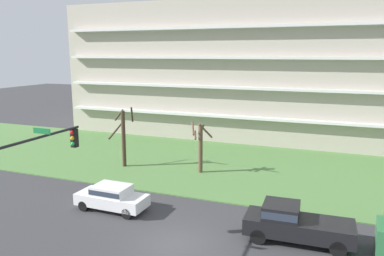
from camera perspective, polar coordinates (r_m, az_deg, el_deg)
ground at (r=20.18m, az=-2.59°, el=-16.93°), size 160.00×160.00×0.00m
grass_lawn_strip at (r=32.52m, az=7.54°, el=-5.86°), size 80.00×16.00×0.08m
apartment_building at (r=44.98m, az=12.19°, el=8.39°), size 47.29×13.17×15.06m
tree_far_left at (r=32.38m, az=-10.21°, el=-1.18°), size 2.20×1.80×5.23m
tree_left at (r=30.24m, az=1.24°, el=-2.65°), size 1.86×1.31×4.24m
sedan_white_near_left at (r=24.19m, az=-11.91°, el=-9.99°), size 4.42×1.85×1.57m
pickup_black_center_left at (r=20.63m, az=14.99°, el=-13.52°), size 5.48×2.23×1.95m
traffic_signal_mast at (r=17.30m, az=-23.64°, el=-7.10°), size 0.90×5.43×6.35m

